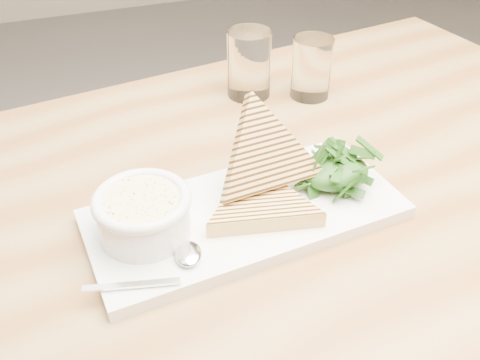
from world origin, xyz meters
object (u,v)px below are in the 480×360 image
object	(u,v)px
platter	(245,214)
glass_near	(249,64)
soup_bowl	(144,219)
table_top	(287,200)
glass_far	(311,68)

from	to	relation	value
platter	glass_near	distance (m)	0.35
soup_bowl	platter	bearing A→B (deg)	-0.77
table_top	soup_bowl	size ratio (longest dim) A/B	11.41
soup_bowl	glass_near	bearing A→B (deg)	50.63
glass_far	glass_near	bearing A→B (deg)	157.08
table_top	glass_near	size ratio (longest dim) A/B	10.66
table_top	glass_far	xyz separation A→B (m)	(0.15, 0.24, 0.07)
table_top	platter	xyz separation A→B (m)	(-0.08, -0.04, 0.03)
table_top	glass_far	bearing A→B (deg)	57.54
soup_bowl	glass_far	world-z (taller)	glass_far
soup_bowl	glass_far	bearing A→B (deg)	37.17
glass_near	glass_far	distance (m)	0.11
glass_near	glass_far	xyz separation A→B (m)	(0.10, -0.04, -0.01)
glass_near	platter	bearing A→B (deg)	-112.16
soup_bowl	glass_far	distance (m)	0.46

